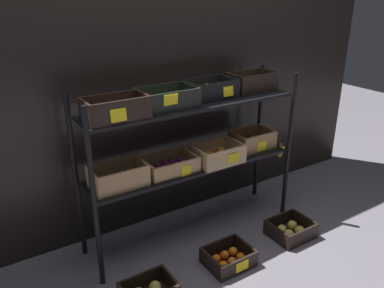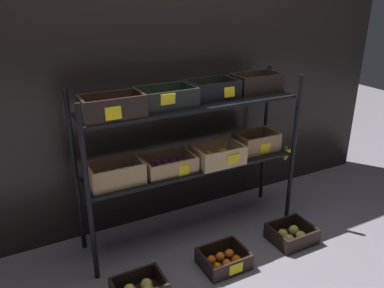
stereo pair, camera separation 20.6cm
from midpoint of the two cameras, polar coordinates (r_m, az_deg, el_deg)
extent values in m
plane|color=slate|center=(2.98, -2.04, -12.65)|extent=(10.00, 10.00, 0.00)
cube|color=black|center=(2.85, -6.16, 8.54)|extent=(3.93, 0.12, 2.07)
cylinder|color=black|center=(2.29, -16.75, -8.34)|extent=(0.03, 0.03, 1.14)
cylinder|color=black|center=(3.00, 12.19, -0.49)|extent=(0.03, 0.03, 1.14)
cylinder|color=black|center=(2.59, -18.95, -4.94)|extent=(0.03, 0.03, 1.14)
cylinder|color=black|center=(3.23, 7.97, 1.48)|extent=(0.03, 0.03, 1.14)
cube|color=black|center=(2.71, -2.19, -3.28)|extent=(1.49, 0.31, 0.02)
cube|color=black|center=(2.55, -2.33, 5.78)|extent=(1.49, 0.31, 0.02)
cube|color=tan|center=(2.49, -13.09, -5.88)|extent=(0.34, 0.21, 0.01)
cube|color=tan|center=(2.37, -12.40, -5.40)|extent=(0.34, 0.02, 0.12)
cube|color=tan|center=(2.54, -13.99, -3.63)|extent=(0.34, 0.02, 0.12)
cube|color=tan|center=(2.42, -16.83, -5.33)|extent=(0.02, 0.18, 0.12)
cube|color=tan|center=(2.51, -9.75, -3.65)|extent=(0.02, 0.18, 0.12)
ellipsoid|color=brown|center=(2.42, -15.04, -5.88)|extent=(0.05, 0.05, 0.07)
ellipsoid|color=brown|center=(2.44, -13.56, -5.48)|extent=(0.05, 0.05, 0.07)
ellipsoid|color=brown|center=(2.45, -12.28, -5.22)|extent=(0.05, 0.05, 0.07)
ellipsoid|color=brown|center=(2.47, -10.84, -4.87)|extent=(0.05, 0.05, 0.07)
ellipsoid|color=brown|center=(2.47, -15.47, -5.27)|extent=(0.05, 0.05, 0.07)
ellipsoid|color=brown|center=(2.49, -14.07, -4.91)|extent=(0.05, 0.05, 0.07)
ellipsoid|color=brown|center=(2.50, -12.80, -4.64)|extent=(0.05, 0.05, 0.07)
ellipsoid|color=brown|center=(2.52, -11.45, -4.31)|extent=(0.05, 0.05, 0.07)
cube|color=tan|center=(2.62, -5.63, -3.91)|extent=(0.35, 0.25, 0.01)
cube|color=tan|center=(2.50, -4.47, -3.83)|extent=(0.35, 0.02, 0.09)
cube|color=tan|center=(2.69, -6.80, -2.00)|extent=(0.35, 0.02, 0.09)
cube|color=tan|center=(2.53, -9.01, -3.70)|extent=(0.02, 0.22, 0.09)
cube|color=tan|center=(2.67, -2.52, -2.09)|extent=(0.02, 0.22, 0.09)
sphere|color=#63244B|center=(2.51, -7.28, -4.37)|extent=(0.05, 0.05, 0.05)
sphere|color=#682A55|center=(2.54, -6.12, -4.03)|extent=(0.05, 0.05, 0.05)
sphere|color=#621857|center=(2.56, -5.01, -3.76)|extent=(0.05, 0.05, 0.05)
sphere|color=#5B2C45|center=(2.58, -4.08, -3.50)|extent=(0.05, 0.05, 0.05)
sphere|color=#622B57|center=(2.61, -2.94, -3.22)|extent=(0.05, 0.05, 0.05)
sphere|color=#5E1A55|center=(2.56, -7.76, -3.85)|extent=(0.05, 0.05, 0.05)
sphere|color=#64184C|center=(2.58, -6.69, -3.57)|extent=(0.05, 0.05, 0.05)
sphere|color=#672A46|center=(2.61, -5.64, -3.30)|extent=(0.05, 0.05, 0.05)
sphere|color=#6B175B|center=(2.63, -4.70, -3.06)|extent=(0.05, 0.05, 0.05)
sphere|color=#542C4F|center=(2.65, -3.63, -2.82)|extent=(0.05, 0.05, 0.05)
sphere|color=#651A4D|center=(2.61, -8.38, -3.39)|extent=(0.05, 0.05, 0.05)
sphere|color=#671F49|center=(2.63, -7.26, -3.13)|extent=(0.05, 0.05, 0.05)
sphere|color=#692C53|center=(2.65, -6.20, -2.85)|extent=(0.05, 0.05, 0.05)
sphere|color=#6C1A51|center=(2.67, -5.25, -2.62)|extent=(0.05, 0.05, 0.05)
sphere|color=#572253|center=(2.69, -4.11, -2.38)|extent=(0.05, 0.05, 0.05)
cube|color=yellow|center=(2.53, -3.20, -4.01)|extent=(0.07, 0.01, 0.07)
cube|color=tan|center=(2.75, 1.52, -2.49)|extent=(0.34, 0.25, 0.01)
cube|color=tan|center=(2.63, 2.94, -2.10)|extent=(0.34, 0.02, 0.12)
cube|color=tan|center=(2.81, 0.21, -0.47)|extent=(0.34, 0.02, 0.12)
cube|color=tan|center=(2.64, -1.36, -2.00)|extent=(0.02, 0.22, 0.12)
cube|color=tan|center=(2.81, 4.25, -0.56)|extent=(0.02, 0.22, 0.12)
sphere|color=orange|center=(2.67, 0.82, -2.22)|extent=(0.07, 0.07, 0.07)
sphere|color=orange|center=(2.73, 2.95, -1.67)|extent=(0.07, 0.07, 0.07)
sphere|color=orange|center=(2.72, 0.13, -1.73)|extent=(0.07, 0.07, 0.07)
sphere|color=orange|center=(2.78, 2.15, -1.20)|extent=(0.07, 0.07, 0.07)
cube|color=yellow|center=(2.66, 3.95, -2.19)|extent=(0.10, 0.02, 0.08)
cube|color=#A87F51|center=(3.01, 6.86, -0.43)|extent=(0.31, 0.22, 0.01)
cube|color=#A87F51|center=(2.91, 8.16, 0.16)|extent=(0.31, 0.02, 0.12)
cube|color=#A87F51|center=(3.05, 5.74, 1.35)|extent=(0.31, 0.02, 0.12)
cube|color=#A87F51|center=(2.89, 4.63, 0.20)|extent=(0.02, 0.18, 0.12)
cube|color=#A87F51|center=(3.07, 9.08, 1.30)|extent=(0.02, 0.18, 0.12)
sphere|color=orange|center=(2.92, 6.13, -0.31)|extent=(0.06, 0.06, 0.06)
sphere|color=orange|center=(2.97, 7.19, 0.04)|extent=(0.06, 0.06, 0.06)
sphere|color=orange|center=(3.02, 8.27, 0.31)|extent=(0.06, 0.06, 0.06)
sphere|color=orange|center=(2.97, 5.40, 0.07)|extent=(0.06, 0.06, 0.06)
sphere|color=orange|center=(3.01, 6.58, 0.38)|extent=(0.06, 0.06, 0.06)
sphere|color=orange|center=(3.06, 7.52, 0.67)|extent=(0.06, 0.06, 0.06)
cube|color=yellow|center=(2.91, 8.30, -0.33)|extent=(0.09, 0.01, 0.08)
cube|color=black|center=(2.29, -13.67, 3.69)|extent=(0.37, 0.20, 0.01)
cube|color=black|center=(2.19, -13.00, 4.72)|extent=(0.37, 0.02, 0.12)
cube|color=black|center=(2.36, -14.57, 5.81)|extent=(0.37, 0.02, 0.12)
cube|color=black|center=(2.23, -18.06, 4.48)|extent=(0.02, 0.17, 0.12)
cube|color=black|center=(2.33, -9.75, 6.02)|extent=(0.02, 0.17, 0.12)
sphere|color=red|center=(2.23, -15.56, 4.15)|extent=(0.07, 0.07, 0.07)
sphere|color=red|center=(2.26, -13.71, 4.55)|extent=(0.07, 0.07, 0.07)
sphere|color=red|center=(2.28, -11.57, 4.91)|extent=(0.07, 0.07, 0.07)
sphere|color=red|center=(2.27, -16.08, 4.40)|extent=(0.07, 0.07, 0.07)
sphere|color=red|center=(2.30, -13.81, 4.84)|extent=(0.07, 0.07, 0.07)
sphere|color=red|center=(2.33, -11.99, 5.20)|extent=(0.07, 0.07, 0.07)
cube|color=yellow|center=(2.17, -13.49, 4.13)|extent=(0.09, 0.01, 0.07)
cube|color=black|center=(2.47, -6.12, 5.53)|extent=(0.37, 0.24, 0.01)
cube|color=black|center=(2.36, -4.93, 6.33)|extent=(0.37, 0.02, 0.11)
cube|color=black|center=(2.55, -7.34, 7.47)|extent=(0.37, 0.02, 0.11)
cube|color=black|center=(2.39, -9.95, 6.28)|extent=(0.02, 0.21, 0.11)
cube|color=black|center=(2.53, -2.63, 7.51)|extent=(0.02, 0.21, 0.11)
sphere|color=#89BA46|center=(2.39, -7.54, 5.95)|extent=(0.07, 0.07, 0.07)
sphere|color=#80BE30|center=(2.43, -5.77, 6.28)|extent=(0.07, 0.07, 0.07)
sphere|color=#82C240|center=(2.47, -3.92, 6.60)|extent=(0.07, 0.07, 0.07)
sphere|color=#90BD39|center=(2.45, -8.39, 6.30)|extent=(0.07, 0.07, 0.07)
sphere|color=#94BB43|center=(2.49, -6.53, 6.64)|extent=(0.07, 0.07, 0.07)
sphere|color=#96B437|center=(2.53, -4.61, 6.95)|extent=(0.07, 0.07, 0.07)
cube|color=yellow|center=(2.33, -5.69, 6.42)|extent=(0.09, 0.01, 0.07)
cube|color=black|center=(2.68, 0.47, 6.96)|extent=(0.34, 0.22, 0.01)
cube|color=black|center=(2.58, 1.74, 7.79)|extent=(0.34, 0.02, 0.11)
cube|color=black|center=(2.75, -0.71, 8.70)|extent=(0.34, 0.02, 0.11)
cube|color=black|center=(2.58, -2.60, 7.79)|extent=(0.02, 0.19, 0.11)
cube|color=black|center=(2.75, 3.36, 8.68)|extent=(0.02, 0.19, 0.11)
ellipsoid|color=yellow|center=(2.60, -0.65, 7.52)|extent=(0.06, 0.06, 0.08)
ellipsoid|color=yellow|center=(2.64, 0.85, 7.73)|extent=(0.06, 0.06, 0.08)
ellipsoid|color=yellow|center=(2.68, 2.30, 7.97)|extent=(0.06, 0.06, 0.08)
ellipsoid|color=yellow|center=(2.65, -1.37, 7.79)|extent=(0.06, 0.06, 0.08)
ellipsoid|color=yellow|center=(2.70, 0.05, 8.05)|extent=(0.06, 0.06, 0.08)
ellipsoid|color=yellow|center=(2.74, 1.69, 8.26)|extent=(0.06, 0.06, 0.08)
cube|color=yellow|center=(2.61, 3.11, 7.87)|extent=(0.08, 0.02, 0.08)
cube|color=black|center=(2.88, 6.70, 7.91)|extent=(0.35, 0.20, 0.01)
cube|color=black|center=(2.80, 7.98, 8.84)|extent=(0.35, 0.02, 0.12)
cube|color=black|center=(2.94, 5.60, 9.59)|extent=(0.35, 0.02, 0.12)
cube|color=black|center=(2.77, 4.05, 8.86)|extent=(0.02, 0.17, 0.12)
cube|color=black|center=(2.97, 9.30, 9.55)|extent=(0.02, 0.17, 0.12)
ellipsoid|color=tan|center=(2.80, 5.83, 8.63)|extent=(0.07, 0.07, 0.09)
ellipsoid|color=tan|center=(2.85, 7.19, 8.80)|extent=(0.07, 0.07, 0.09)
ellipsoid|color=#A6C35C|center=(2.90, 8.25, 8.99)|extent=(0.07, 0.07, 0.09)
ellipsoid|color=#ACB852|center=(2.84, 5.01, 8.85)|extent=(0.07, 0.07, 0.09)
ellipsoid|color=#BEC14C|center=(2.89, 6.55, 9.01)|extent=(0.07, 0.07, 0.09)
ellipsoid|color=#BDB14C|center=(2.94, 7.61, 9.20)|extent=(0.07, 0.07, 0.09)
cylinder|color=brown|center=(3.12, 11.10, -0.16)|extent=(0.02, 0.02, 0.02)
ellipsoid|color=yellow|center=(3.13, 10.75, -1.19)|extent=(0.08, 0.03, 0.10)
ellipsoid|color=yellow|center=(3.13, 11.03, -1.20)|extent=(0.05, 0.03, 0.10)
ellipsoid|color=yellow|center=(3.15, 11.02, -1.08)|extent=(0.05, 0.03, 0.10)
ellipsoid|color=yellow|center=(3.15, 11.28, -1.08)|extent=(0.08, 0.03, 0.09)
cube|color=black|center=(2.48, -10.03, -19.30)|extent=(0.30, 0.02, 0.11)
cube|color=black|center=(2.45, -5.75, -19.62)|extent=(0.02, 0.19, 0.11)
sphere|color=#D5C658|center=(2.46, -8.02, -20.22)|extent=(0.07, 0.07, 0.07)
cube|color=black|center=(2.67, 3.10, -17.11)|extent=(0.30, 0.25, 0.01)
cube|color=black|center=(2.57, 4.69, -17.51)|extent=(0.30, 0.02, 0.10)
cube|color=black|center=(2.71, 1.66, -14.92)|extent=(0.30, 0.02, 0.10)
cube|color=black|center=(2.58, 0.42, -17.26)|extent=(0.02, 0.22, 0.10)
cube|color=black|center=(2.71, 5.66, -15.13)|extent=(0.02, 0.22, 0.10)
sphere|color=orange|center=(2.59, 2.25, -17.52)|extent=(0.06, 0.06, 0.06)
sphere|color=orange|center=(2.63, 3.64, -16.96)|extent=(0.06, 0.06, 0.06)
sphere|color=orange|center=(2.66, 4.91, -16.34)|extent=(0.06, 0.06, 0.06)
sphere|color=orange|center=(2.64, 1.27, -16.63)|extent=(0.06, 0.06, 0.06)
sphere|color=orange|center=(2.68, 2.57, -16.06)|extent=(0.06, 0.06, 0.06)
sphere|color=orange|center=(2.71, 3.81, -15.57)|extent=(0.06, 0.06, 0.06)
cube|color=yellow|center=(2.57, 5.04, -17.55)|extent=(0.10, 0.01, 0.07)
cube|color=black|center=(2.98, 12.29, -12.96)|extent=(0.30, 0.26, 0.01)
cube|color=black|center=(2.88, 14.10, -13.11)|extent=(0.30, 0.02, 0.10)
cube|color=black|center=(3.02, 10.76, -11.00)|extent=(0.30, 0.02, 0.10)
cube|color=black|center=(2.87, 10.29, -12.98)|extent=(0.02, 0.23, 0.10)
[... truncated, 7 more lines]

